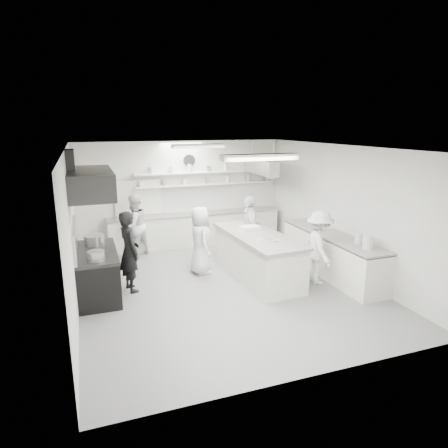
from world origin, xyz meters
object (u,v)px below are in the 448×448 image
object	(u,v)px
back_counter	(196,229)
right_counter	(332,255)
cook_back	(134,225)
stove	(97,274)
cook_stove	(129,252)
prep_island	(257,257)

from	to	relation	value
back_counter	right_counter	distance (m)	4.13
back_counter	cook_back	xyz separation A→B (m)	(-1.83, -0.45, 0.38)
stove	right_counter	size ratio (longest dim) A/B	0.55
right_counter	cook_stove	size ratio (longest dim) A/B	1.91
prep_island	cook_back	world-z (taller)	cook_back
stove	prep_island	bearing A→B (deg)	-3.52
stove	right_counter	bearing A→B (deg)	-6.52
prep_island	cook_stove	bearing A→B (deg)	171.60
right_counter	cook_stove	world-z (taller)	cook_stove
stove	back_counter	world-z (taller)	back_counter
stove	right_counter	xyz separation A→B (m)	(5.25, -0.60, 0.02)
prep_island	back_counter	bearing A→B (deg)	97.81
stove	cook_back	xyz separation A→B (m)	(1.07, 2.35, 0.39)
back_counter	cook_back	world-z (taller)	cook_back
cook_back	cook_stove	bearing A→B (deg)	49.58
back_counter	cook_stove	bearing A→B (deg)	-128.74
prep_island	cook_back	xyz separation A→B (m)	(-2.44, 2.56, 0.34)
right_counter	prep_island	size ratio (longest dim) A/B	1.23
right_counter	prep_island	distance (m)	1.78
stove	cook_stove	xyz separation A→B (m)	(0.67, 0.02, 0.42)
stove	prep_island	world-z (taller)	prep_island
prep_island	cook_back	distance (m)	3.55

